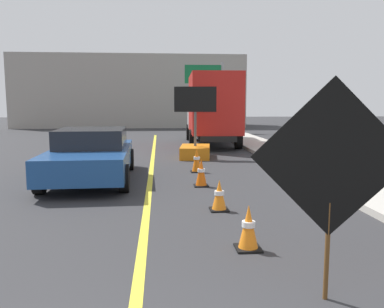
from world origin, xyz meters
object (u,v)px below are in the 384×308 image
(highway_guide_sign, at_px, (211,85))
(traffic_cone_curbside, at_px, (197,160))
(box_truck, at_px, (212,108))
(traffic_cone_near_sign, at_px, (248,228))
(arrow_board_trailer, at_px, (195,145))
(traffic_cone_far_lane, at_px, (201,172))
(traffic_cone_mid_lane, at_px, (219,195))
(pickup_car, at_px, (92,154))
(roadwork_sign, at_px, (331,162))

(highway_guide_sign, xyz_separation_m, traffic_cone_curbside, (-2.64, -16.41, -3.05))
(box_truck, relative_size, traffic_cone_curbside, 9.44)
(highway_guide_sign, bearing_deg, traffic_cone_near_sign, -96.31)
(arrow_board_trailer, bearing_deg, traffic_cone_far_lane, -93.64)
(box_truck, height_order, highway_guide_sign, highway_guide_sign)
(box_truck, height_order, traffic_cone_mid_lane, box_truck)
(pickup_car, relative_size, traffic_cone_near_sign, 7.41)
(roadwork_sign, xyz_separation_m, arrow_board_trailer, (-0.37, 11.00, -0.99))
(roadwork_sign, bearing_deg, traffic_cone_curbside, 94.52)
(roadwork_sign, xyz_separation_m, traffic_cone_mid_lane, (-0.59, 3.52, -1.17))
(arrow_board_trailer, distance_m, pickup_car, 5.24)
(highway_guide_sign, bearing_deg, arrow_board_trailer, -100.24)
(arrow_board_trailer, xyz_separation_m, highway_guide_sign, (2.39, 13.22, 2.94))
(pickup_car, bearing_deg, box_truck, 63.00)
(highway_guide_sign, bearing_deg, traffic_cone_mid_lane, -97.20)
(traffic_cone_far_lane, bearing_deg, arrow_board_trailer, 86.36)
(box_truck, xyz_separation_m, traffic_cone_mid_lane, (-1.49, -12.10, -1.55))
(box_truck, bearing_deg, arrow_board_trailer, -105.24)
(arrow_board_trailer, bearing_deg, traffic_cone_mid_lane, -91.72)
(pickup_car, distance_m, traffic_cone_near_sign, 6.22)
(pickup_car, relative_size, traffic_cone_mid_lane, 7.94)
(box_truck, bearing_deg, traffic_cone_far_lane, -99.18)
(arrow_board_trailer, bearing_deg, highway_guide_sign, 79.76)
(arrow_board_trailer, distance_m, traffic_cone_curbside, 3.20)
(arrow_board_trailer, bearing_deg, roadwork_sign, -88.09)
(arrow_board_trailer, height_order, traffic_cone_curbside, arrow_board_trailer)
(box_truck, xyz_separation_m, traffic_cone_curbside, (-1.51, -7.82, -1.47))
(traffic_cone_near_sign, relative_size, traffic_cone_far_lane, 0.91)
(box_truck, distance_m, traffic_cone_curbside, 8.10)
(pickup_car, height_order, traffic_cone_near_sign, pickup_car)
(roadwork_sign, bearing_deg, box_truck, 86.73)
(roadwork_sign, xyz_separation_m, traffic_cone_near_sign, (-0.49, 1.47, -1.15))
(pickup_car, distance_m, traffic_cone_curbside, 3.12)
(arrow_board_trailer, distance_m, traffic_cone_near_sign, 9.53)
(arrow_board_trailer, distance_m, traffic_cone_far_lane, 5.24)
(roadwork_sign, bearing_deg, pickup_car, 117.50)
(pickup_car, height_order, traffic_cone_mid_lane, pickup_car)
(highway_guide_sign, height_order, traffic_cone_curbside, highway_guide_sign)
(box_truck, height_order, pickup_car, box_truck)
(arrow_board_trailer, xyz_separation_m, traffic_cone_mid_lane, (-0.23, -7.48, -0.18))
(box_truck, relative_size, highway_guide_sign, 1.42)
(box_truck, bearing_deg, pickup_car, -117.00)
(pickup_car, height_order, traffic_cone_curbside, pickup_car)
(arrow_board_trailer, relative_size, traffic_cone_mid_lane, 4.46)
(arrow_board_trailer, bearing_deg, traffic_cone_near_sign, -90.75)
(traffic_cone_near_sign, relative_size, traffic_cone_curbside, 0.86)
(traffic_cone_far_lane, bearing_deg, traffic_cone_mid_lane, -87.25)
(roadwork_sign, height_order, traffic_cone_near_sign, roadwork_sign)
(box_truck, height_order, traffic_cone_near_sign, box_truck)
(pickup_car, bearing_deg, traffic_cone_near_sign, -60.27)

